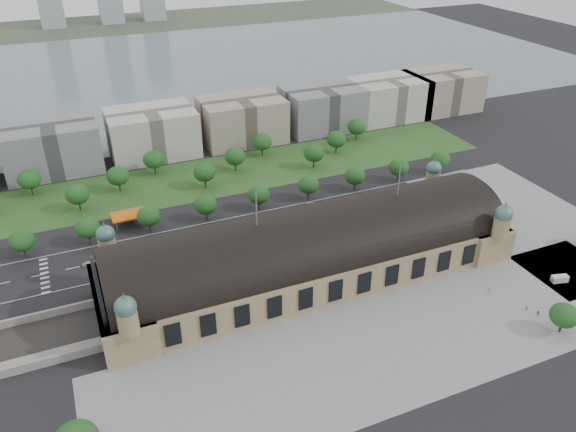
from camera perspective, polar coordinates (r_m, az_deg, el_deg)
name	(u,v)px	position (r m, az deg, el deg)	size (l,w,h in m)	color
ground	(310,274)	(207.83, 2.21, -5.89)	(900.00, 900.00, 0.00)	black
station	(310,250)	(202.00, 2.27, -3.52)	(150.00, 48.40, 44.30)	#9E8962
plaza_south	(398,343)	(182.59, 11.14, -12.50)	(190.00, 48.00, 0.12)	gray
plaza_east	(526,219)	(262.56, 23.03, -0.26)	(56.00, 100.00, 0.12)	gray
road_slab	(226,235)	(231.60, -6.28, -1.93)	(260.00, 26.00, 0.10)	black
grass_belt	(202,179)	(279.48, -8.73, 3.77)	(300.00, 45.00, 0.10)	#2C5120
petrol_station	(130,215)	(248.11, -15.72, 0.14)	(14.00, 13.00, 5.05)	orange
lake	(151,71)	(471.70, -13.78, 14.14)	(700.00, 320.00, 0.08)	slate
far_shore	(114,24)	(665.16, -17.25, 18.12)	(700.00, 120.00, 0.14)	#44513D
office_2	(52,147)	(305.20, -22.86, 6.47)	(45.00, 32.00, 24.00)	gray
office_3	(152,133)	(308.22, -13.61, 8.24)	(45.00, 32.00, 24.00)	beige
office_4	(242,120)	(319.13, -4.71, 9.73)	(45.00, 32.00, 24.00)	tan
office_5	(322,108)	(337.18, 3.49, 10.89)	(45.00, 32.00, 24.00)	gray
office_6	(388,99)	(358.65, 10.10, 11.66)	(45.00, 32.00, 24.00)	beige
office_7	(441,91)	(381.19, 15.31, 12.17)	(45.00, 32.00, 24.00)	tan
tree_row_1	(22,241)	(235.50, -25.45, -2.28)	(9.60, 9.60, 11.52)	#2D2116
tree_row_2	(87,228)	(234.43, -19.71, -1.14)	(9.60, 9.60, 11.52)	#2D2116
tree_row_3	(149,216)	(235.80, -13.98, 0.01)	(9.60, 9.60, 11.52)	#2D2116
tree_row_4	(206,205)	(239.59, -8.37, 1.13)	(9.60, 9.60, 11.52)	#2D2116
tree_row_5	(259,195)	(245.67, -2.99, 2.19)	(9.60, 9.60, 11.52)	#2D2116
tree_row_6	(308,185)	(253.88, 2.09, 3.18)	(9.60, 9.60, 11.52)	#2D2116
tree_row_7	(355,176)	(264.03, 6.83, 4.08)	(9.60, 9.60, 11.52)	#2D2116
tree_row_8	(399,167)	(275.89, 11.20, 4.88)	(9.60, 9.60, 11.52)	#2D2116
tree_row_9	(440,159)	(289.27, 15.20, 5.59)	(9.60, 9.60, 11.52)	#2D2116
tree_belt_2	(29,180)	(283.19, -24.81, 3.38)	(10.40, 10.40, 12.48)	#2D2116
tree_belt_3	(77,194)	(260.77, -20.61, 2.07)	(10.40, 10.40, 12.48)	#2D2116
tree_belt_4	(118,176)	(272.33, -16.90, 3.92)	(10.40, 10.40, 12.48)	#2D2116
tree_belt_5	(154,160)	(285.19, -13.49, 5.60)	(10.40, 10.40, 12.48)	#2D2116
tree_belt_6	(204,172)	(267.03, -8.49, 4.42)	(10.40, 10.40, 12.48)	#2D2116
tree_belt_7	(235,156)	(282.19, -5.43, 6.06)	(10.40, 10.40, 12.48)	#2D2116
tree_belt_8	(262,142)	(298.27, -2.67, 7.51)	(10.40, 10.40, 12.48)	#2D2116
tree_belt_9	(314,153)	(284.79, 2.66, 6.39)	(10.40, 10.40, 12.48)	#2D2116
tree_belt_10	(337,139)	(302.65, 4.95, 7.77)	(10.40, 10.40, 12.48)	#2D2116
tree_belt_11	(357,127)	(321.09, 7.00, 8.98)	(10.40, 10.40, 12.48)	#2D2116
tree_plaza_s	(564,315)	(198.45, 26.26, -9.04)	(9.00, 9.00, 10.64)	#2D2116
traffic_car_1	(88,264)	(224.62, -19.65, -4.61)	(1.45, 4.16, 1.37)	gray
traffic_car_2	(133,263)	(219.83, -15.46, -4.66)	(2.31, 5.02, 1.39)	black
traffic_car_3	(187,241)	(228.51, -10.22, -2.53)	(2.03, 4.98, 1.45)	maroon
traffic_car_5	(312,204)	(251.99, 2.41, 1.23)	(1.50, 4.30, 1.42)	slate
traffic_car_6	(447,190)	(274.56, 15.85, 2.57)	(2.14, 4.64, 1.29)	white
parked_car_0	(149,269)	(214.94, -13.91, -5.26)	(1.73, 4.96, 1.63)	black
parked_car_1	(140,271)	(214.66, -14.81, -5.45)	(2.67, 5.79, 1.61)	maroon
parked_car_2	(112,279)	(213.39, -17.44, -6.15)	(2.12, 5.22, 1.51)	#171B43
parked_car_3	(195,265)	(213.84, -9.38, -4.93)	(1.77, 4.39, 1.50)	#585B60
parked_car_4	(212,261)	(215.08, -7.68, -4.57)	(1.49, 4.26, 1.40)	silver
parked_car_5	(210,255)	(218.33, -7.90, -3.98)	(2.58, 5.60, 1.55)	#9D9FA5
parked_car_6	(245,254)	(218.00, -4.43, -3.84)	(1.97, 4.84, 1.41)	black
bus_west	(283,230)	(229.75, -0.51, -1.48)	(3.12, 13.32, 3.71)	red
bus_mid	(267,236)	(226.74, -2.14, -2.01)	(2.83, 12.10, 3.37)	silver
bus_east	(297,224)	(234.43, 0.92, -0.85)	(2.73, 11.65, 3.24)	beige
van_east	(559,279)	(225.20, 25.81, -5.79)	(6.30, 3.72, 2.56)	silver
pedestrian_0	(489,291)	(210.39, 19.73, -7.16)	(0.75, 0.43, 1.53)	gray
pedestrian_1	(527,308)	(206.80, 23.08, -8.59)	(0.65, 0.43, 1.79)	gray
pedestrian_4	(538,314)	(205.70, 24.04, -9.04)	(1.21, 0.52, 1.87)	gray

